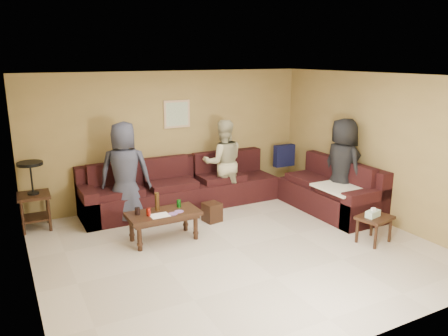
% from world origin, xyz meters
% --- Properties ---
extents(room, '(5.60, 5.50, 2.50)m').
position_xyz_m(room, '(0.00, 0.00, 1.66)').
color(room, beige).
rests_on(room, ground).
extents(sectional_sofa, '(4.65, 2.90, 0.97)m').
position_xyz_m(sectional_sofa, '(0.81, 1.52, 0.33)').
color(sectional_sofa, black).
rests_on(sectional_sofa, ground).
extents(coffee_table, '(1.10, 0.55, 0.74)m').
position_xyz_m(coffee_table, '(-0.85, 0.77, 0.39)').
color(coffee_table, black).
rests_on(coffee_table, ground).
extents(end_table_left, '(0.51, 0.51, 1.13)m').
position_xyz_m(end_table_left, '(-2.54, 2.17, 0.59)').
color(end_table_left, black).
rests_on(end_table_left, ground).
extents(side_table_right, '(0.58, 0.51, 0.56)m').
position_xyz_m(side_table_right, '(1.95, -0.80, 0.37)').
color(side_table_right, black).
rests_on(side_table_right, ground).
extents(waste_bin, '(0.31, 0.31, 0.33)m').
position_xyz_m(waste_bin, '(0.17, 1.13, 0.16)').
color(waste_bin, black).
rests_on(waste_bin, ground).
extents(wall_art, '(0.52, 0.04, 0.52)m').
position_xyz_m(wall_art, '(0.10, 2.48, 1.70)').
color(wall_art, tan).
rests_on(wall_art, ground).
extents(person_left, '(0.99, 0.83, 1.73)m').
position_xyz_m(person_left, '(-1.12, 1.81, 0.86)').
color(person_left, '#303242').
rests_on(person_left, ground).
extents(person_middle, '(0.92, 0.80, 1.62)m').
position_xyz_m(person_middle, '(0.77, 1.88, 0.81)').
color(person_middle, tan).
rests_on(person_middle, ground).
extents(person_right, '(0.56, 0.85, 1.72)m').
position_xyz_m(person_right, '(2.40, 0.44, 0.86)').
color(person_right, black).
rests_on(person_right, ground).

